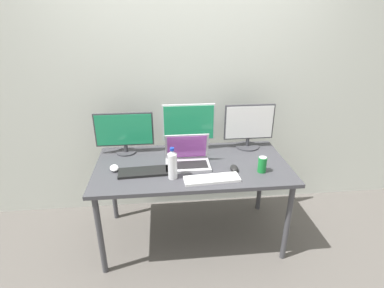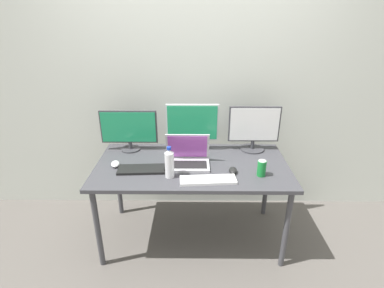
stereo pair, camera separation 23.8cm
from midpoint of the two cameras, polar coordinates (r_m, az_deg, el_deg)
The scene contains 13 objects.
ground_plane at distance 2.88m, azimuth 2.47°, elevation -17.06°, with size 16.00×16.00×0.00m, color #5B5651.
wall_back at distance 2.82m, azimuth 2.56°, elevation 11.95°, with size 7.00×0.08×2.60m, color silver.
work_desk at distance 2.48m, azimuth 2.75°, elevation -5.17°, with size 1.57×0.80×0.74m.
monitor_left at distance 2.66m, azimuth -9.46°, elevation 2.75°, with size 0.50×0.17×0.37m.
monitor_center at distance 2.61m, azimuth 2.66°, elevation 3.53°, with size 0.46×0.17×0.42m.
monitor_right at distance 2.71m, azimuth 14.21°, elevation 2.95°, with size 0.45×0.21×0.40m.
laptop_silver at distance 2.43m, azimuth 1.93°, elevation -2.68°, with size 0.35×0.24×0.25m.
keyboard_main at distance 2.22m, azimuth 6.16°, elevation -6.92°, with size 0.41×0.13×0.02m, color white.
keyboard_aux at distance 2.37m, azimuth -6.08°, elevation -4.88°, with size 0.43×0.15×0.02m, color black.
mouse_by_keyboard at distance 2.46m, azimuth -11.75°, elevation -3.81°, with size 0.07×0.10×0.04m, color silver.
mouse_by_laptop at distance 2.36m, azimuth 10.69°, elevation -5.04°, with size 0.06×0.10×0.04m, color black.
water_bottle at distance 2.22m, azimuth -1.27°, elevation -3.78°, with size 0.07×0.07×0.25m.
soda_can_near_keyboard at distance 2.35m, azimuth 15.98°, elevation -4.52°, with size 0.07×0.07×0.13m.
Camera 2 is at (0.02, -2.17, 1.89)m, focal length 28.00 mm.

